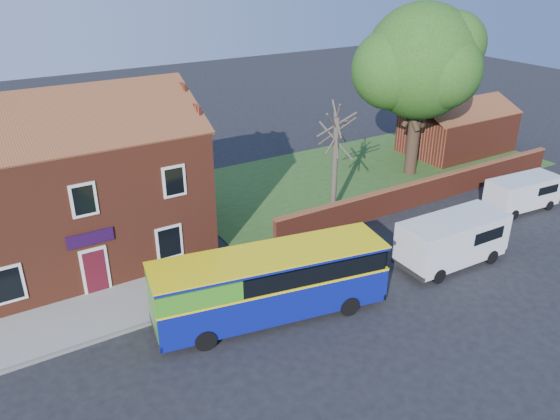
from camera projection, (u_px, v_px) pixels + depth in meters
ground at (321, 330)px, 22.22m from camera, size 120.00×120.00×0.00m
pavement at (110, 311)px, 23.34m from camera, size 18.00×3.50×0.12m
kerb at (122, 332)px, 21.98m from camera, size 18.00×0.15×0.14m
grass_strip at (365, 172)px, 38.40m from camera, size 26.00×12.00×0.04m
shop_building at (67, 194)px, 26.35m from camera, size 12.30×8.13×10.50m
boundary_wall at (428, 190)px, 33.43m from camera, size 22.00×0.38×1.60m
outbuilding at (457, 131)px, 41.98m from camera, size 8.20×5.06×4.17m
bus at (264, 283)px, 22.33m from camera, size 10.04×4.15×2.98m
van_near at (453, 239)px, 26.51m from camera, size 5.61×2.43×2.44m
van_far at (523, 192)px, 32.39m from camera, size 4.67×2.20×1.99m
large_tree at (420, 65)px, 35.28m from camera, size 9.33×7.39×11.39m
bare_tree at (335, 161)px, 31.12m from camera, size 2.36×2.81×6.29m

